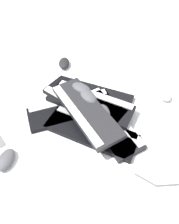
{
  "coord_description": "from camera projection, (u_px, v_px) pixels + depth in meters",
  "views": [
    {
      "loc": [
        -0.69,
        -0.16,
        0.86
      ],
      "look_at": [
        -0.02,
        0.02,
        0.04
      ],
      "focal_mm": 35.0,
      "sensor_mm": 36.0,
      "label": 1
    }
  ],
  "objects": [
    {
      "name": "keyboard_5",
      "position": [
        83.0,
        101.0,
        1.12
      ],
      "size": [
        0.3,
        0.46,
        0.03
      ],
      "color": "black",
      "rests_on": "keyboard_1"
    },
    {
      "name": "mouse_4",
      "position": [
        64.0,
        63.0,
        1.37
      ],
      "size": [
        0.12,
        0.1,
        0.04
      ],
      "primitive_type": "ellipsoid",
      "rotation": [
        0.0,
        0.0,
        3.44
      ],
      "color": "black",
      "rests_on": "ground"
    },
    {
      "name": "keyboard_2",
      "position": [
        91.0,
        131.0,
        1.03
      ],
      "size": [
        0.23,
        0.46,
        0.03
      ],
      "color": "black",
      "rests_on": "ground"
    },
    {
      "name": "keyboard_4",
      "position": [
        90.0,
        103.0,
        1.11
      ],
      "size": [
        0.23,
        0.46,
        0.03
      ],
      "color": "black",
      "rests_on": "keyboard_0"
    },
    {
      "name": "keyboard_6",
      "position": [
        86.0,
        111.0,
        1.04
      ],
      "size": [
        0.41,
        0.42,
        0.03
      ],
      "color": "#232326",
      "rests_on": "keyboard_4"
    },
    {
      "name": "keyboard_1",
      "position": [
        72.0,
        109.0,
        1.12
      ],
      "size": [
        0.37,
        0.45,
        0.03
      ],
      "color": "black",
      "rests_on": "ground"
    },
    {
      "name": "mouse_3",
      "position": [
        164.0,
        94.0,
        1.19
      ],
      "size": [
        0.13,
        0.1,
        0.04
      ],
      "primitive_type": "ellipsoid",
      "rotation": [
        0.0,
        0.0,
        0.41
      ],
      "color": "#B7B7BC",
      "rests_on": "ground"
    },
    {
      "name": "mouse_2",
      "position": [
        103.0,
        113.0,
        1.06
      ],
      "size": [
        0.13,
        0.11,
        0.04
      ],
      "primitive_type": "ellipsoid",
      "rotation": [
        0.0,
        0.0,
        0.42
      ],
      "color": "#4C4C51",
      "rests_on": "keyboard_3"
    },
    {
      "name": "mouse_5",
      "position": [
        81.0,
        88.0,
        1.13
      ],
      "size": [
        0.1,
        0.13,
        0.04
      ],
      "primitive_type": "ellipsoid",
      "rotation": [
        0.0,
        0.0,
        1.19
      ],
      "color": "#4C4C51",
      "rests_on": "keyboard_5"
    },
    {
      "name": "keyboard_3",
      "position": [
        107.0,
        120.0,
        1.08
      ],
      "size": [
        0.42,
        0.41,
        0.03
      ],
      "color": "black",
      "rests_on": "ground"
    },
    {
      "name": "mouse_0",
      "position": [
        6.0,
        160.0,
        0.93
      ],
      "size": [
        0.11,
        0.07,
        0.04
      ],
      "primitive_type": "ellipsoid",
      "rotation": [
        0.0,
        0.0,
        0.04
      ],
      "color": "#4C4C51",
      "rests_on": "ground"
    },
    {
      "name": "ground_plane",
      "position": [
        95.0,
        117.0,
        1.11
      ],
      "size": [
        3.2,
        3.2,
        0.0
      ],
      "primitive_type": "plane",
      "color": "white"
    },
    {
      "name": "keyboard_0",
      "position": [
        91.0,
        95.0,
        1.19
      ],
      "size": [
        0.2,
        0.46,
        0.03
      ],
      "color": "black",
      "rests_on": "ground"
    },
    {
      "name": "mouse_1",
      "position": [
        88.0,
        97.0,
        1.09
      ],
      "size": [
        0.12,
        0.13,
        0.04
      ],
      "primitive_type": "ellipsoid",
      "rotation": [
        0.0,
        0.0,
        0.88
      ],
      "color": "#4C4C51",
      "rests_on": "keyboard_5"
    }
  ]
}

